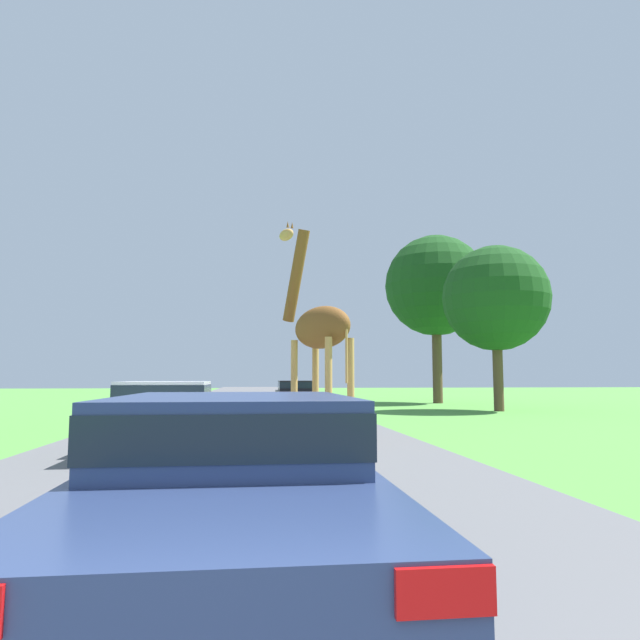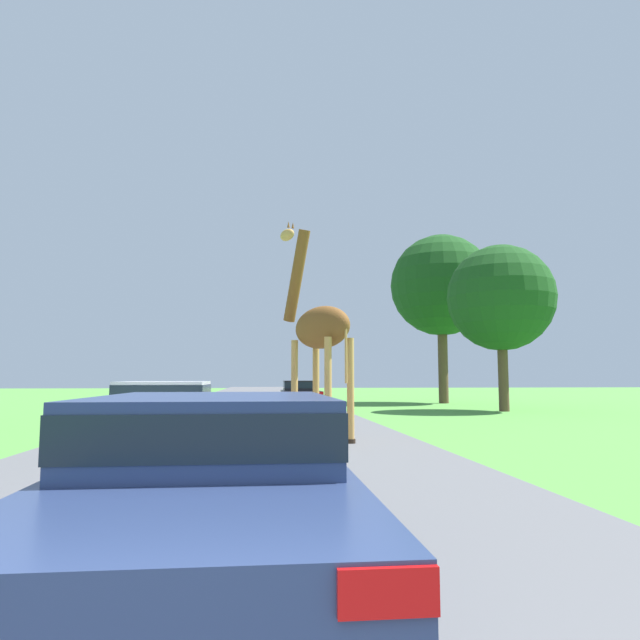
{
  "view_description": "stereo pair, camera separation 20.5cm",
  "coord_description": "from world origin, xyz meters",
  "views": [
    {
      "loc": [
        0.24,
        0.22,
        1.43
      ],
      "look_at": [
        1.78,
        13.15,
        2.75
      ],
      "focal_mm": 32.0,
      "sensor_mm": 36.0,
      "label": 1
    },
    {
      "loc": [
        0.44,
        0.2,
        1.43
      ],
      "look_at": [
        1.78,
        13.15,
        2.75
      ],
      "focal_mm": 32.0,
      "sensor_mm": 36.0,
      "label": 2
    }
  ],
  "objects": [
    {
      "name": "tree_left_edge",
      "position": [
        10.8,
        23.8,
        4.87
      ],
      "size": [
        4.61,
        4.61,
        7.2
      ],
      "color": "brown",
      "rests_on": "ground"
    },
    {
      "name": "car_lead_maroon",
      "position": [
        0.12,
        4.39,
        0.7
      ],
      "size": [
        1.76,
        4.8,
        1.3
      ],
      "color": "navy",
      "rests_on": "ground"
    },
    {
      "name": "giraffe_near_road",
      "position": [
        1.75,
        13.28,
        2.57
      ],
      "size": [
        1.76,
        2.68,
        5.38
      ],
      "rotation": [
        0.0,
        0.0,
        0.5
      ],
      "color": "tan",
      "rests_on": "ground"
    },
    {
      "name": "car_queue_left",
      "position": [
        -1.45,
        11.83,
        0.73
      ],
      "size": [
        1.82,
        4.08,
        1.35
      ],
      "color": "silver",
      "rests_on": "ground"
    },
    {
      "name": "car_queue_right",
      "position": [
        2.44,
        28.9,
        0.68
      ],
      "size": [
        1.87,
        4.05,
        1.28
      ],
      "color": "black",
      "rests_on": "ground"
    },
    {
      "name": "road",
      "position": [
        0.0,
        30.0,
        0.0
      ],
      "size": [
        8.19,
        120.0,
        0.0
      ],
      "color": "#5B5B5E",
      "rests_on": "ground"
    },
    {
      "name": "tree_right_cluster",
      "position": [
        10.68,
        31.56,
        6.67
      ],
      "size": [
        5.78,
        5.78,
        9.59
      ],
      "color": "brown",
      "rests_on": "ground"
    }
  ]
}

